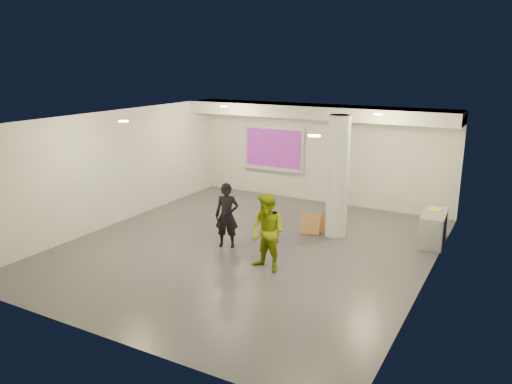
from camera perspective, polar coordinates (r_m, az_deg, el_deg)
The scene contains 20 objects.
floor at distance 11.75m, azimuth -0.95°, elevation -6.34°, with size 8.00×9.00×0.01m, color #3C3F44.
ceiling at distance 11.03m, azimuth -1.01°, elevation 8.35°, with size 8.00×9.00×0.01m, color white.
wall_back at distance 15.28m, azimuth 7.47°, elevation 4.36°, with size 8.00×0.01×3.00m, color silver.
wall_front at distance 7.90m, azimuth -17.54°, elevation -6.24°, with size 8.00×0.01×3.00m, color silver.
wall_left at distance 13.68m, azimuth -15.69°, elevation 2.71°, with size 0.01×9.00×3.00m, color silver.
wall_right at distance 10.00m, azimuth 19.35°, elevation -1.97°, with size 0.01×9.00×3.00m, color silver.
soffit_band at distance 14.59m, azimuth 6.83°, elevation 9.13°, with size 8.00×1.10×0.36m, color silver.
downlight_nw at distance 14.29m, azimuth -3.72°, elevation 9.73°, with size 0.22×0.22×0.02m, color #FFE499.
downlight_ne at distance 12.50m, azimuth 13.76°, elevation 8.61°, with size 0.22×0.22×0.02m, color #FFE499.
downlight_sw at distance 11.15m, azimuth -14.92°, elevation 7.83°, with size 0.22×0.22×0.02m, color #FFE499.
downlight_se at distance 8.73m, azimuth 6.68°, elevation 6.40°, with size 0.22×0.22×0.02m, color #FFE499.
column at distance 12.29m, azimuth 9.32°, elevation 1.73°, with size 0.52×0.52×3.00m, color silver.
projection_screen at distance 15.87m, azimuth 2.01°, elevation 4.97°, with size 2.10×0.13×1.42m.
credenza at distance 12.66m, azimuth 19.59°, elevation -3.85°, with size 0.54×1.29×0.76m, color gray.
papers_stack at distance 12.77m, azimuth 19.80°, elevation -1.87°, with size 0.28×0.35×0.02m, color white.
postit_pad at distance 12.70m, azimuth 19.69°, elevation -1.94°, with size 0.19×0.26×0.03m, color yellow.
cardboard_back at distance 12.67m, azimuth 8.48°, elevation -3.55°, with size 0.53×0.05×0.57m, color #9B6E3E.
cardboard_front at distance 12.62m, azimuth 6.23°, elevation -3.61°, with size 0.50×0.05×0.55m, color #9B6E3E.
woman at distance 11.58m, azimuth -3.35°, elevation -2.71°, with size 0.55×0.36×1.52m, color black.
man at distance 10.24m, azimuth 1.33°, elevation -4.69°, with size 0.80×0.62×1.64m, color #7E980F.
Camera 1 is at (5.46, -9.50, 4.25)m, focal length 35.00 mm.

